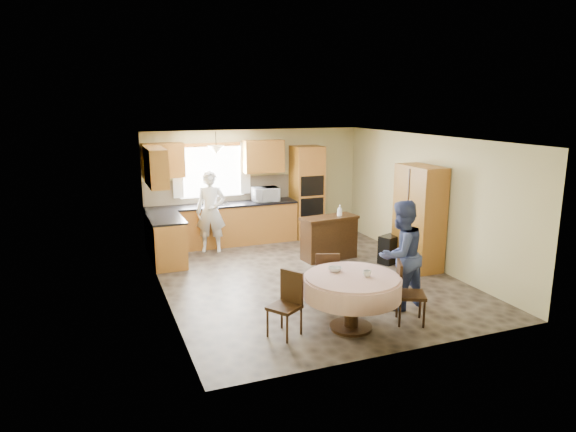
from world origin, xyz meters
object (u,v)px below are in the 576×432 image
Objects in this scene: oven_tower at (307,192)px; cupboard at (419,217)px; dining_table at (352,288)px; person_dining at (401,255)px; chair_left at (287,300)px; chair_back at (327,276)px; sideboard at (329,239)px; chair_right at (406,289)px; person_sink at (211,212)px.

oven_tower is 1.08× the size of cupboard.
person_dining is at bearing 21.55° from dining_table.
chair_left is 1.15m from chair_back.
sideboard is 1.27× the size of chair_right.
oven_tower is at bearing -88.49° from chair_back.
sideboard is 1.82m from cupboard.
dining_table is 1.50× the size of chair_right.
chair_back is 0.97× the size of chair_right.
person_dining is (-0.08, -2.65, 0.43)m from sideboard.
oven_tower is at bearing 73.96° from sideboard.
cupboard is 2.16× the size of chair_right.
cupboard is at bearing 85.05° from chair_left.
oven_tower reaches higher than dining_table.
chair_left is at bearing 57.70° from chair_back.
dining_table is (-1.40, -4.83, -0.46)m from oven_tower.
cupboard is at bearing -12.50° from chair_right.
chair_left is at bearing -132.20° from sideboard.
chair_right is 0.53× the size of person_sink.
chair_left reaches higher than dining_table.
chair_left is 4.30m from person_sink.
cupboard is (1.07, -2.86, -0.08)m from oven_tower.
cupboard is 1.44× the size of dining_table.
person_sink reaches higher than chair_left.
chair_right is (-1.65, -2.07, -0.48)m from cupboard.
oven_tower is at bearing 73.89° from dining_table.
cupboard reaches higher than person_dining.
dining_table is 4.55m from person_sink.
dining_table is 0.87m from chair_back.
person_sink reaches higher than sideboard.
chair_right is (-0.58, -4.93, -0.56)m from oven_tower.
cupboard is at bearing -134.98° from chair_back.
person_dining is at bearing 2.02° from chair_right.
dining_table is 0.83m from chair_right.
cupboard reaches higher than chair_left.
cupboard reaches higher than sideboard.
sideboard is 1.30× the size of chair_left.
chair_right is (-0.31, -3.16, 0.09)m from sideboard.
cupboard reaches higher than chair_right.
chair_back is at bearing 93.92° from chair_left.
chair_back is at bearing -123.87° from sideboard.
cupboard reaches higher than dining_table.
person_sink is at bearing 144.16° from cupboard.
cupboard is 2.69m from chair_right.
chair_right is at bearing 149.92° from chair_back.
oven_tower is 4.44m from person_dining.
dining_table is 1.54× the size of chair_left.
chair_back reaches higher than dining_table.
oven_tower is 1.56× the size of dining_table.
person_sink is (-0.96, 4.44, 0.25)m from dining_table.
person_dining is (1.05, 0.41, 0.24)m from dining_table.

